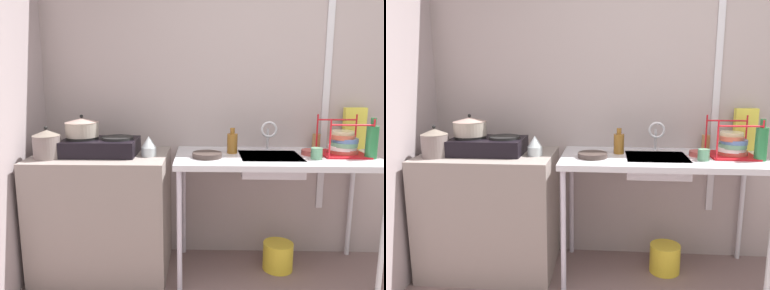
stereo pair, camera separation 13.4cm
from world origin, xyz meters
TOP-DOWN VIEW (x-y plane):
  - wall_back at (0.00, 1.70)m, footprint 4.85×0.10m
  - wall_metal_strip at (0.17, 1.64)m, footprint 0.05×0.01m
  - counter_concrete at (-1.51, 1.33)m, footprint 0.95×0.64m
  - counter_sink at (-0.26, 1.33)m, footprint 1.42×0.64m
  - stove at (-1.51, 1.33)m, footprint 0.53×0.35m
  - pot_on_left_burner at (-1.64, 1.33)m, footprint 0.24×0.24m
  - pot_beside_stove at (-1.84, 1.19)m, footprint 0.19×0.19m
  - percolator at (-1.16, 1.28)m, footprint 0.11×0.11m
  - sink_basin at (-0.30, 1.32)m, footprint 0.43×0.37m
  - faucet at (-0.28, 1.49)m, footprint 0.12×0.07m
  - frying_pan at (-0.75, 1.25)m, footprint 0.21×0.21m
  - dish_rack at (0.23, 1.37)m, footprint 0.31×0.31m
  - cup_by_rack at (-0.00, 1.23)m, footprint 0.08×0.08m
  - small_bowl_on_drainboard at (0.00, 1.36)m, footprint 0.14×0.14m
  - bottle_by_sink at (-0.56, 1.40)m, footprint 0.08×0.08m
  - bottle_by_rack at (0.38, 1.25)m, footprint 0.08×0.08m
  - cereal_box at (0.39, 1.60)m, footprint 0.17×0.06m
  - utensil_jar at (0.10, 1.60)m, footprint 0.06×0.06m
  - bucket_on_floor at (-0.20, 1.35)m, footprint 0.22×0.22m

SIDE VIEW (x-z plane):
  - bucket_on_floor at x=-0.20m, z-range 0.00..0.21m
  - counter_concrete at x=-1.51m, z-range 0.00..0.89m
  - counter_sink at x=-0.26m, z-range 0.38..1.27m
  - sink_basin at x=-0.30m, z-range 0.77..0.89m
  - frying_pan at x=-0.75m, z-range 0.89..0.92m
  - small_bowl_on_drainboard at x=0.00m, z-range 0.89..0.93m
  - cup_by_rack at x=0.00m, z-range 0.89..0.97m
  - utensil_jar at x=0.10m, z-range 0.85..1.05m
  - stove at x=-1.51m, z-range 0.89..1.02m
  - percolator at x=-1.16m, z-range 0.89..1.03m
  - dish_rack at x=0.23m, z-range 0.83..1.10m
  - bottle_by_sink at x=-0.56m, z-range 0.87..1.06m
  - pot_beside_stove at x=-1.84m, z-range 0.88..1.10m
  - bottle_by_rack at x=0.38m, z-range 0.87..1.15m
  - faucet at x=-0.28m, z-range 0.93..1.15m
  - cereal_box at x=0.39m, z-range 0.89..1.21m
  - pot_on_left_burner at x=-1.64m, z-range 1.01..1.17m
  - wall_back at x=0.00m, z-range 0.00..2.60m
  - wall_metal_strip at x=0.17m, z-range 0.39..2.47m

